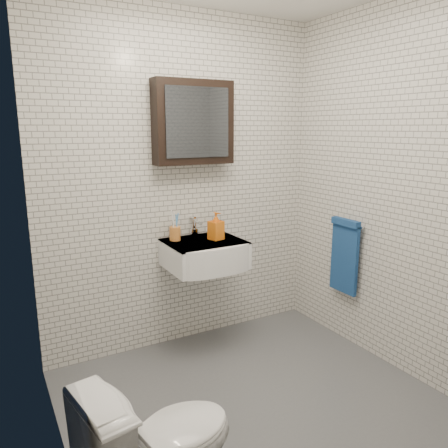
# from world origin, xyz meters

# --- Properties ---
(ground) EXTENTS (2.20, 2.00, 0.01)m
(ground) POSITION_xyz_m (0.00, 0.00, 0.01)
(ground) COLOR #53555B
(ground) RESTS_ON ground
(room_shell) EXTENTS (2.22, 2.02, 2.51)m
(room_shell) POSITION_xyz_m (0.00, 0.00, 1.47)
(room_shell) COLOR silver
(room_shell) RESTS_ON ground
(washbasin) EXTENTS (0.55, 0.50, 0.20)m
(washbasin) POSITION_xyz_m (0.05, 0.73, 0.76)
(washbasin) COLOR white
(washbasin) RESTS_ON room_shell
(faucet) EXTENTS (0.06, 0.20, 0.15)m
(faucet) POSITION_xyz_m (0.05, 0.93, 0.92)
(faucet) COLOR silver
(faucet) RESTS_ON washbasin
(mirror_cabinet) EXTENTS (0.60, 0.15, 0.60)m
(mirror_cabinet) POSITION_xyz_m (0.05, 0.93, 1.70)
(mirror_cabinet) COLOR black
(mirror_cabinet) RESTS_ON room_shell
(towel_rail) EXTENTS (0.09, 0.30, 0.58)m
(towel_rail) POSITION_xyz_m (1.04, 0.35, 0.72)
(towel_rail) COLOR silver
(towel_rail) RESTS_ON room_shell
(toothbrush_cup) EXTENTS (0.10, 0.10, 0.22)m
(toothbrush_cup) POSITION_xyz_m (-0.13, 0.90, 0.91)
(toothbrush_cup) COLOR #CB7932
(toothbrush_cup) RESTS_ON washbasin
(soap_bottle) EXTENTS (0.12, 0.12, 0.21)m
(soap_bottle) POSITION_xyz_m (0.15, 0.77, 0.95)
(soap_bottle) COLOR orange
(soap_bottle) RESTS_ON washbasin
(toilet) EXTENTS (0.72, 0.49, 0.68)m
(toilet) POSITION_xyz_m (-0.79, -0.47, 0.34)
(toilet) COLOR white
(toilet) RESTS_ON ground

